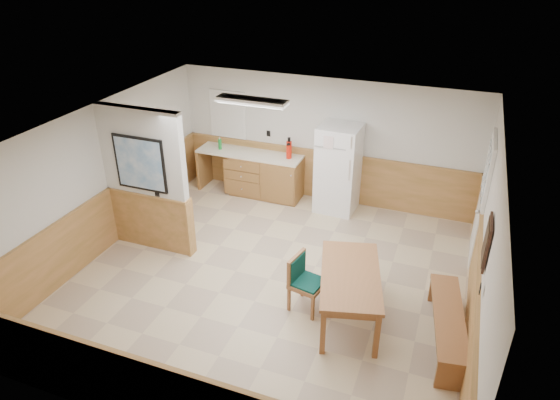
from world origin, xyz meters
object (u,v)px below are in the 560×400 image
at_px(refrigerator, 338,169).
at_px(dining_chair, 303,278).
at_px(fire_extinguisher, 289,149).
at_px(soap_bottle, 220,144).
at_px(dining_table, 350,279).
at_px(dining_bench, 448,321).

height_order(refrigerator, dining_chair, refrigerator).
bearing_deg(fire_extinguisher, soap_bottle, -171.00).
height_order(dining_chair, soap_bottle, soap_bottle).
height_order(refrigerator, fire_extinguisher, refrigerator).
height_order(dining_table, dining_chair, dining_chair).
height_order(dining_table, fire_extinguisher, fire_extinguisher).
bearing_deg(soap_bottle, dining_bench, -32.35).
bearing_deg(soap_bottle, fire_extinguisher, 2.13).
bearing_deg(dining_chair, dining_table, 11.39).
bearing_deg(dining_bench, refrigerator, 118.84).
relative_size(refrigerator, dining_table, 0.99).
distance_m(dining_table, soap_bottle, 4.68).
height_order(refrigerator, dining_table, refrigerator).
xyz_separation_m(refrigerator, fire_extinguisher, (-1.03, 0.07, 0.23)).
height_order(dining_bench, fire_extinguisher, fire_extinguisher).
bearing_deg(refrigerator, fire_extinguisher, 178.51).
xyz_separation_m(dining_bench, soap_bottle, (-4.86, 3.08, 0.66)).
xyz_separation_m(dining_bench, dining_chair, (-2.02, 0.01, 0.15)).
bearing_deg(dining_bench, fire_extinguisher, 128.55).
bearing_deg(refrigerator, dining_chair, -81.61).
relative_size(dining_bench, soap_bottle, 8.14).
distance_m(dining_table, dining_chair, 0.71).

